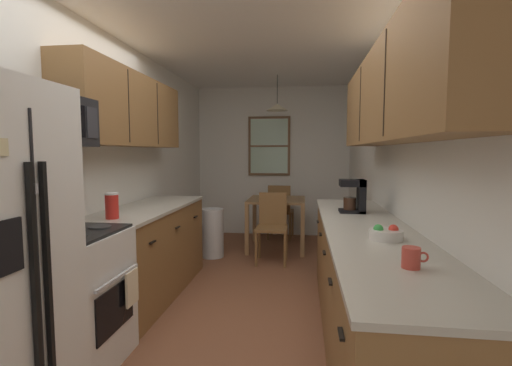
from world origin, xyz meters
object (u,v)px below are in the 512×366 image
(dining_chair_far, at_px, (280,209))
(storage_canister, at_px, (112,206))
(trash_bin, at_px, (212,233))
(coffee_maker, at_px, (355,195))
(mug_by_coffeemaker, at_px, (411,258))
(dining_table, at_px, (277,207))
(fruit_bowl, at_px, (386,233))
(microwave_over_range, at_px, (46,120))
(stove_range, at_px, (70,298))
(dining_chair_near, at_px, (272,224))
(table_serving_bowl, at_px, (280,196))

(dining_chair_far, height_order, storage_canister, storage_canister)
(trash_bin, xyz_separation_m, coffee_maker, (1.69, -1.48, 0.72))
(mug_by_coffeemaker, bearing_deg, storage_canister, 153.98)
(dining_table, distance_m, fruit_bowl, 3.15)
(coffee_maker, bearing_deg, fruit_bowl, -87.39)
(microwave_over_range, bearing_deg, mug_by_coffeemaker, -11.12)
(stove_range, distance_m, fruit_bowl, 2.09)
(dining_chair_near, distance_m, storage_canister, 2.31)
(dining_chair_near, bearing_deg, fruit_bowl, -69.16)
(table_serving_bowl, bearing_deg, coffee_maker, -68.88)
(microwave_over_range, relative_size, table_serving_bowl, 3.20)
(stove_range, height_order, microwave_over_range, microwave_over_range)
(microwave_over_range, xyz_separation_m, fruit_bowl, (2.15, 0.14, -0.70))
(storage_canister, bearing_deg, table_serving_bowl, 65.81)
(dining_chair_far, xyz_separation_m, fruit_bowl, (0.88, -3.64, 0.44))
(dining_table, distance_m, trash_bin, 1.04)
(dining_chair_far, distance_m, table_serving_bowl, 0.62)
(dining_table, bearing_deg, table_serving_bowl, 58.04)
(trash_bin, relative_size, table_serving_bowl, 3.55)
(mug_by_coffeemaker, bearing_deg, microwave_over_range, 168.88)
(dining_chair_near, xyz_separation_m, table_serving_bowl, (0.06, 0.70, 0.28))
(dining_table, relative_size, storage_canister, 3.98)
(dining_table, xyz_separation_m, coffee_maker, (0.85, -2.01, 0.43))
(stove_range, xyz_separation_m, fruit_bowl, (2.03, 0.14, 0.47))
(microwave_over_range, height_order, dining_table, microwave_over_range)
(stove_range, bearing_deg, table_serving_bowl, 69.81)
(trash_bin, height_order, table_serving_bowl, table_serving_bowl)
(trash_bin, bearing_deg, storage_canister, -98.35)
(dining_chair_far, distance_m, coffee_maker, 2.82)
(trash_bin, bearing_deg, dining_chair_far, 53.56)
(dining_table, xyz_separation_m, storage_canister, (-1.14, -2.57, 0.38))
(stove_range, height_order, dining_chair_far, stove_range)
(microwave_over_range, bearing_deg, fruit_bowl, 3.65)
(trash_bin, bearing_deg, table_serving_bowl, 34.09)
(trash_bin, bearing_deg, dining_chair_near, -6.63)
(mug_by_coffeemaker, bearing_deg, table_serving_bowl, 103.02)
(dining_chair_far, bearing_deg, microwave_over_range, -108.50)
(trash_bin, relative_size, fruit_bowl, 3.29)
(coffee_maker, bearing_deg, dining_table, 112.87)
(dining_table, relative_size, mug_by_coffeemaker, 6.96)
(stove_range, distance_m, dining_chair_near, 2.76)
(trash_bin, xyz_separation_m, mug_by_coffeemaker, (1.73, -3.03, 0.62))
(dining_chair_far, distance_m, mug_by_coffeemaker, 4.31)
(mug_by_coffeemaker, bearing_deg, dining_chair_near, 107.00)
(coffee_maker, bearing_deg, stove_range, -150.24)
(stove_range, height_order, dining_table, stove_range)
(dining_table, distance_m, table_serving_bowl, 0.18)
(microwave_over_range, distance_m, dining_table, 3.53)
(fruit_bowl, bearing_deg, dining_chair_far, 103.65)
(stove_range, xyz_separation_m, trash_bin, (0.29, 2.62, -0.14))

